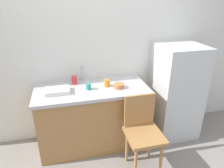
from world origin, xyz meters
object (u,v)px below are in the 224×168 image
at_px(refrigerator, 176,91).
at_px(terracotta_bowl, 119,86).
at_px(dish_tray, 58,91).
at_px(cup_red, 74,80).
at_px(chair, 143,130).
at_px(cup_teal, 89,87).
at_px(cup_orange, 107,83).

height_order(refrigerator, terracotta_bowl, refrigerator).
bearing_deg(refrigerator, terracotta_bowl, -175.16).
height_order(dish_tray, cup_red, cup_red).
distance_m(terracotta_bowl, cup_red, 0.59).
bearing_deg(chair, dish_tray, 150.42).
height_order(chair, dish_tray, dish_tray).
distance_m(chair, terracotta_bowl, 0.61).
height_order(chair, cup_red, cup_red).
relative_size(refrigerator, cup_red, 12.20).
height_order(cup_red, cup_teal, cup_red).
distance_m(dish_tray, terracotta_bowl, 0.75).
bearing_deg(cup_orange, cup_red, 156.87).
distance_m(chair, cup_orange, 0.73).
height_order(terracotta_bowl, cup_red, cup_red).
bearing_deg(chair, refrigerator, 37.12).
bearing_deg(cup_teal, cup_orange, 8.73).
relative_size(cup_orange, cup_teal, 1.21).
relative_size(chair, terracotta_bowl, 6.84).
relative_size(dish_tray, cup_teal, 3.79).
height_order(refrigerator, chair, refrigerator).
distance_m(refrigerator, cup_orange, 1.02).
xyz_separation_m(terracotta_bowl, cup_teal, (-0.37, 0.05, 0.01)).
height_order(cup_orange, cup_red, cup_red).
xyz_separation_m(terracotta_bowl, cup_orange, (-0.13, 0.08, 0.02)).
distance_m(refrigerator, chair, 0.90).
distance_m(chair, cup_red, 1.07).
bearing_deg(terracotta_bowl, cup_red, 154.57).
bearing_deg(cup_red, cup_orange, -23.13).
distance_m(terracotta_bowl, cup_teal, 0.38).
height_order(refrigerator, cup_orange, refrigerator).
relative_size(refrigerator, cup_orange, 14.76).
bearing_deg(cup_red, refrigerator, -7.40).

